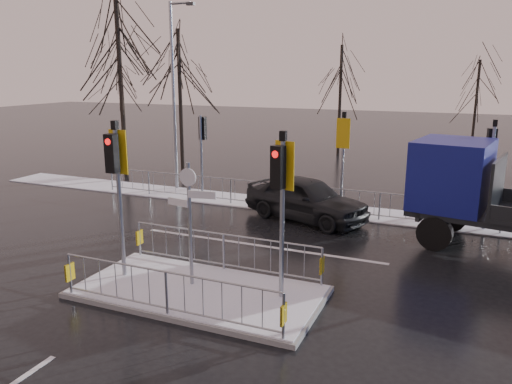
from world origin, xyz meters
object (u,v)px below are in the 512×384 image
at_px(street_lamp_left, 175,90).
at_px(traffic_island, 198,279).
at_px(car_far_lane, 306,198).
at_px(flatbed_truck, 485,192).

bearing_deg(street_lamp_left, traffic_island, -55.93).
relative_size(car_far_lane, flatbed_truck, 0.64).
height_order(traffic_island, car_far_lane, traffic_island).
bearing_deg(traffic_island, street_lamp_left, 124.07).
height_order(flatbed_truck, street_lamp_left, street_lamp_left).
relative_size(flatbed_truck, street_lamp_left, 0.89).
distance_m(car_far_lane, street_lamp_left, 8.22).
xyz_separation_m(flatbed_truck, street_lamp_left, (-12.77, 3.05, 2.77)).
height_order(car_far_lane, flatbed_truck, flatbed_truck).
distance_m(flatbed_truck, street_lamp_left, 13.42).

